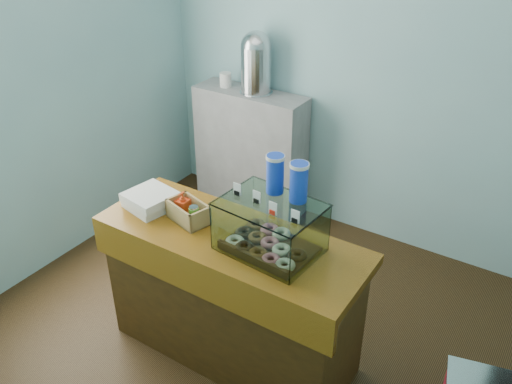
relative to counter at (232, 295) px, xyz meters
The scene contains 8 objects.
ground 0.52m from the counter, 90.00° to the left, with size 3.50×3.50×0.00m, color black.
room_shell 1.27m from the counter, 84.37° to the left, with size 3.54×3.04×2.82m.
counter is the anchor object (origin of this frame).
back_shelf 1.82m from the counter, 119.76° to the left, with size 1.00×0.32×1.10m, color #949497.
display_case 0.66m from the counter, ahead, with size 0.55×0.43×0.51m.
condiment_crate 0.59m from the counter, behind, with size 0.28×0.21×0.17m.
pastry_boxes 0.76m from the counter, behind, with size 0.32×0.32×0.11m.
coffee_urn 2.01m from the counter, 118.11° to the left, with size 0.28×0.28×0.51m.
Camera 1 is at (1.49, -2.29, 2.65)m, focal length 38.00 mm.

